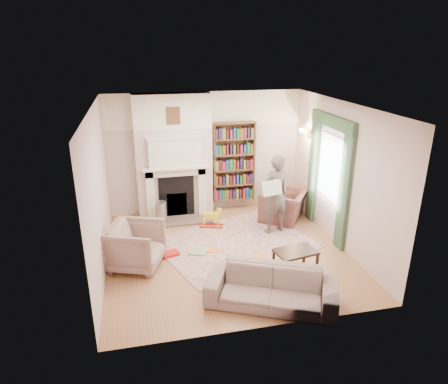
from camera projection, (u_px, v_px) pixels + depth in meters
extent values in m
plane|color=brown|center=(227.00, 252.00, 7.74)|extent=(4.50, 4.50, 0.00)
plane|color=white|center=(227.00, 106.00, 6.76)|extent=(4.50, 4.50, 0.00)
plane|color=beige|center=(205.00, 153.00, 9.31)|extent=(4.50, 0.00, 4.50)
plane|color=beige|center=(266.00, 239.00, 5.19)|extent=(4.50, 0.00, 4.50)
plane|color=beige|center=(98.00, 193.00, 6.79)|extent=(0.00, 4.50, 4.50)
plane|color=beige|center=(340.00, 175.00, 7.71)|extent=(0.00, 4.50, 4.50)
cube|color=beige|center=(174.00, 157.00, 8.99)|extent=(1.70, 0.35, 2.80)
cube|color=silver|center=(176.00, 168.00, 8.80)|extent=(1.47, 0.24, 0.05)
cube|color=black|center=(177.00, 197.00, 9.13)|extent=(0.80, 0.06, 0.96)
cube|color=silver|center=(175.00, 153.00, 8.70)|extent=(1.15, 0.18, 0.62)
cube|color=brown|center=(234.00, 162.00, 9.40)|extent=(1.00, 0.24, 1.85)
cube|color=silver|center=(330.00, 167.00, 8.05)|extent=(0.02, 0.90, 1.30)
cube|color=#314C31|center=(344.00, 191.00, 7.49)|extent=(0.07, 0.32, 2.40)
cube|color=#314C31|center=(313.00, 169.00, 8.77)|extent=(0.07, 0.32, 2.40)
cube|color=#314C31|center=(333.00, 121.00, 7.72)|extent=(0.09, 1.70, 0.24)
cube|color=beige|center=(235.00, 243.00, 8.06)|extent=(3.47, 3.07, 0.01)
imported|color=#4C2928|center=(284.00, 205.00, 9.10)|extent=(1.37, 1.40, 0.69)
imported|color=gray|center=(136.00, 246.00, 7.10)|extent=(1.15, 1.13, 0.82)
imported|color=#A39686|center=(271.00, 288.00, 6.10)|extent=(2.12, 1.53, 0.58)
imported|color=#554944|center=(275.00, 194.00, 8.28)|extent=(0.70, 0.55, 1.71)
cube|color=silver|center=(272.00, 188.00, 7.99)|extent=(0.46, 0.23, 0.30)
cylinder|color=#96999D|center=(161.00, 213.00, 8.80)|extent=(0.28, 0.28, 0.55)
cube|color=#E7E151|center=(198.00, 251.00, 7.72)|extent=(0.45, 0.45, 0.03)
cube|color=red|center=(170.00, 254.00, 7.59)|extent=(0.37, 0.29, 0.05)
cube|color=red|center=(242.00, 259.00, 7.43)|extent=(0.26, 0.20, 0.02)
cube|color=red|center=(260.00, 256.00, 7.53)|extent=(0.26, 0.21, 0.02)
cube|color=red|center=(212.00, 250.00, 7.76)|extent=(0.26, 0.21, 0.02)
cube|color=red|center=(237.00, 267.00, 7.19)|extent=(0.30, 0.28, 0.02)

